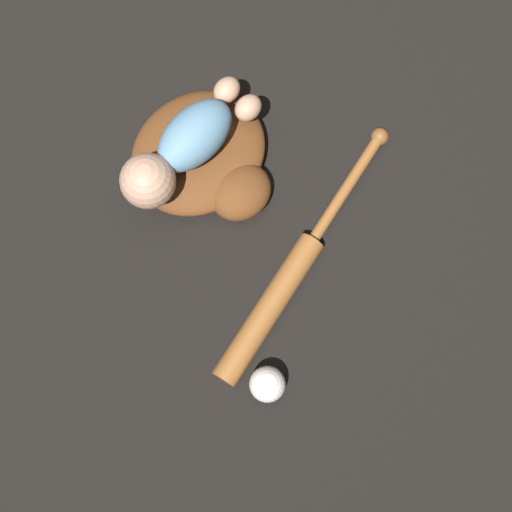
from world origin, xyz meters
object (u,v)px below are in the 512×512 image
at_px(baby_figure, 181,149).
at_px(baseball, 267,384).
at_px(baseball_bat, 285,283).
at_px(baseball_glove, 205,159).

distance_m(baby_figure, baseball, 0.48).
height_order(baseball_bat, baseball, baseball).
distance_m(baseball_bat, baseball, 0.20).
bearing_deg(baseball, baby_figure, -105.41).
distance_m(baseball_glove, baseball, 0.47).
xyz_separation_m(baby_figure, baseball_bat, (-0.02, 0.32, -0.09)).
bearing_deg(baseball, baseball_glove, -110.54).
distance_m(baseball_glove, baseball_bat, 0.31).
bearing_deg(baseball_glove, baby_figure, -17.32).
distance_m(baby_figure, baseball_bat, 0.33).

